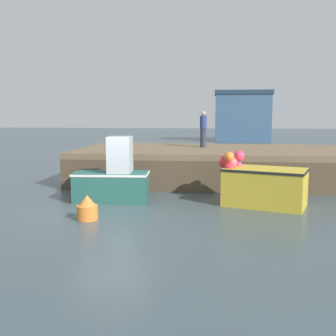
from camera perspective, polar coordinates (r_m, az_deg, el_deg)
ground at (r=12.99m, az=-8.20°, el=-6.49°), size 120.00×160.00×0.10m
pier at (r=18.43m, az=6.55°, el=1.80°), size 12.72×6.26×1.52m
fishing_boat_near_left at (r=14.48m, az=-7.85°, el=-1.55°), size 2.75×1.45×2.34m
fishing_boat_near_right at (r=14.00m, az=13.35°, el=-2.26°), size 3.10×2.40×1.84m
rowboat at (r=14.58m, az=14.57°, el=-4.09°), size 1.71×1.17×0.44m
dockworker at (r=19.58m, az=5.09°, el=5.58°), size 0.34×0.34×1.76m
warehouse at (r=47.65m, az=10.63°, el=7.35°), size 6.49×4.25×5.87m
mooring_buoy_foreground at (r=12.11m, az=-11.52°, el=-5.74°), size 0.62×0.62×0.75m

